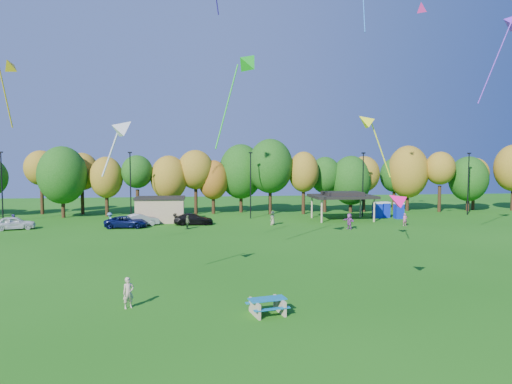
{
  "coord_description": "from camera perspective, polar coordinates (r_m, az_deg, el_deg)",
  "views": [
    {
      "loc": [
        -5.36,
        -21.79,
        7.88
      ],
      "look_at": [
        -1.71,
        6.0,
        5.97
      ],
      "focal_mm": 32.0,
      "sensor_mm": 36.0,
      "label": 1
    }
  ],
  "objects": [
    {
      "name": "ground",
      "position": [
        23.78,
        6.2,
        -15.48
      ],
      "size": [
        160.0,
        160.0,
        0.0
      ],
      "primitive_type": "plane",
      "color": "#19600F",
      "rests_on": "ground"
    },
    {
      "name": "kite_2",
      "position": [
        26.58,
        -16.12,
        7.75
      ],
      "size": [
        2.24,
        1.55,
        3.5
      ],
      "color": "silver"
    },
    {
      "name": "far_person_0",
      "position": [
        53.52,
        -8.55,
        -3.75
      ],
      "size": [
        0.76,
        1.02,
        1.61
      ],
      "primitive_type": "imported",
      "rotation": [
        0.0,
        0.0,
        2.02
      ],
      "color": "#607547",
      "rests_on": "ground"
    },
    {
      "name": "far_person_5",
      "position": [
        59.87,
        -28.08,
        -3.3
      ],
      "size": [
        0.66,
        0.84,
        1.71
      ],
      "primitive_type": "imported",
      "rotation": [
        0.0,
        0.0,
        4.7
      ],
      "color": "#5A51B2",
      "rests_on": "ground"
    },
    {
      "name": "far_person_1",
      "position": [
        56.22,
        2.1,
        -3.29
      ],
      "size": [
        0.93,
        0.99,
        1.71
      ],
      "primitive_type": "imported",
      "rotation": [
        0.0,
        0.0,
        4.08
      ],
      "color": "tan",
      "rests_on": "ground"
    },
    {
      "name": "tree_line",
      "position": [
        67.47,
        -3.79,
        2.22
      ],
      "size": [
        93.57,
        10.55,
        11.15
      ],
      "color": "black",
      "rests_on": "ground"
    },
    {
      "name": "far_person_4",
      "position": [
        56.43,
        -17.8,
        -3.38
      ],
      "size": [
        1.07,
        1.35,
        1.83
      ],
      "primitive_type": "imported",
      "rotation": [
        0.0,
        0.0,
        5.09
      ],
      "color": "teal",
      "rests_on": "ground"
    },
    {
      "name": "car_c",
      "position": [
        56.04,
        -15.9,
        -3.62
      ],
      "size": [
        5.08,
        2.53,
        1.38
      ],
      "primitive_type": "imported",
      "rotation": [
        0.0,
        0.0,
        1.52
      ],
      "color": "#0B1447",
      "rests_on": "ground"
    },
    {
      "name": "far_person_2",
      "position": [
        53.86,
        11.58,
        -3.59
      ],
      "size": [
        1.2,
        1.8,
        1.86
      ],
      "primitive_type": "imported",
      "rotation": [
        0.0,
        0.0,
        5.13
      ],
      "color": "#A244A5",
      "rests_on": "ground"
    },
    {
      "name": "kite_14",
      "position": [
        38.28,
        13.45,
        8.59
      ],
      "size": [
        3.29,
        1.46,
        5.45
      ],
      "color": "#F4FF1A"
    },
    {
      "name": "kite_10",
      "position": [
        27.27,
        17.02,
        -0.9
      ],
      "size": [
        1.47,
        1.24,
        1.31
      ],
      "color": "#FE0E7E"
    },
    {
      "name": "kite_6",
      "position": [
        48.85,
        20.01,
        20.94
      ],
      "size": [
        1.68,
        1.73,
        1.38
      ],
      "color": "#EE278F"
    },
    {
      "name": "car_b",
      "position": [
        57.37,
        -14.23,
        -3.39
      ],
      "size": [
        4.65,
        2.88,
        1.45
      ],
      "primitive_type": "imported",
      "rotation": [
        0.0,
        0.0,
        1.9
      ],
      "color": "#A2A2A7",
      "rests_on": "ground"
    },
    {
      "name": "kite_13",
      "position": [
        34.68,
        -0.85,
        15.98
      ],
      "size": [
        3.86,
        3.45,
        7.48
      ],
      "color": "#1BD122"
    },
    {
      "name": "lamp_posts",
      "position": [
        62.3,
        -0.68,
        1.15
      ],
      "size": [
        64.5,
        0.25,
        9.09
      ],
      "color": "black",
      "rests_on": "ground"
    },
    {
      "name": "picnic_table",
      "position": [
        24.17,
        1.44,
        -13.93
      ],
      "size": [
        2.19,
        1.94,
        0.83
      ],
      "rotation": [
        0.0,
        0.0,
        0.21
      ],
      "color": "tan",
      "rests_on": "ground"
    },
    {
      "name": "kite_flyer",
      "position": [
        25.88,
        -15.66,
        -12.04
      ],
      "size": [
        0.73,
        0.65,
        1.68
      ],
      "primitive_type": "imported",
      "rotation": [
        0.0,
        0.0,
        0.52
      ],
      "color": "#C7AD95",
      "rests_on": "ground"
    },
    {
      "name": "pavilion",
      "position": [
        62.07,
        10.72,
        -0.47
      ],
      "size": [
        8.2,
        6.2,
        3.77
      ],
      "color": "tan",
      "rests_on": "ground"
    },
    {
      "name": "car_a",
      "position": [
        59.35,
        -28.0,
        -3.44
      ],
      "size": [
        4.84,
        3.02,
        1.54
      ],
      "primitive_type": "imported",
      "rotation": [
        0.0,
        0.0,
        1.86
      ],
      "color": "white",
      "rests_on": "ground"
    },
    {
      "name": "kite_8",
      "position": [
        38.66,
        -28.47,
        13.71
      ],
      "size": [
        1.19,
        3.13,
        5.31
      ],
      "color": "gold"
    },
    {
      "name": "far_person_3",
      "position": [
        58.31,
        18.12,
        -3.3
      ],
      "size": [
        0.57,
        0.38,
        1.55
      ],
      "primitive_type": "imported",
      "rotation": [
        0.0,
        0.0,
        6.27
      ],
      "color": "#C35C83",
      "rests_on": "ground"
    },
    {
      "name": "utility_building",
      "position": [
        60.29,
        -11.86,
        -2.13
      ],
      "size": [
        6.3,
        4.3,
        3.25
      ],
      "color": "tan",
      "rests_on": "ground"
    },
    {
      "name": "car_d",
      "position": [
        56.99,
        -7.83,
        -3.37
      ],
      "size": [
        4.91,
        2.11,
        1.41
      ],
      "primitive_type": "imported",
      "rotation": [
        0.0,
        0.0,
        1.54
      ],
      "color": "black",
      "rests_on": "ground"
    },
    {
      "name": "porta_potties",
      "position": [
        65.72,
        16.06,
        -2.18
      ],
      "size": [
        3.75,
        2.71,
        2.18
      ],
      "color": "#0D25B2",
      "rests_on": "ground"
    }
  ]
}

